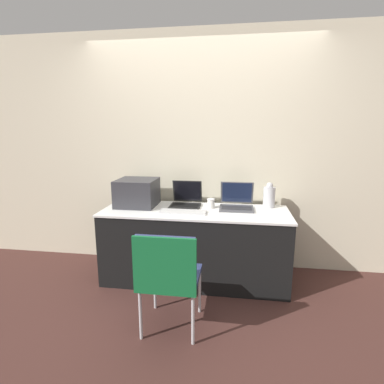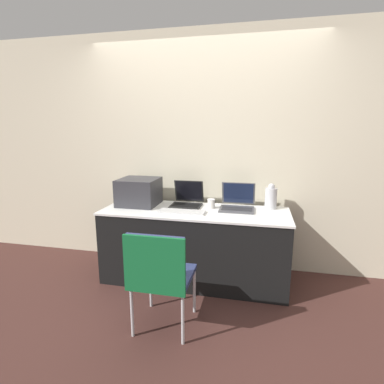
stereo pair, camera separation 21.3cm
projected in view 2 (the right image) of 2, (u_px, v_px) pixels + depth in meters
ground_plane at (188, 294)px, 2.88m from camera, size 14.00×14.00×0.00m
wall_back at (203, 153)px, 3.35m from camera, size 8.00×0.05×2.60m
table at (195, 245)px, 3.11m from camera, size 1.89×0.67×0.75m
printer at (139, 191)px, 3.23m from camera, size 0.41×0.40×0.29m
laptop_left at (187, 200)px, 3.21m from camera, size 0.32×0.33×0.26m
laptop_right at (237, 203)px, 3.08m from camera, size 0.35×0.36×0.26m
external_keyboard at (182, 212)px, 2.94m from camera, size 0.45×0.15×0.02m
coffee_cup at (211, 204)px, 3.10m from camera, size 0.08×0.08×0.10m
metal_pitcher at (271, 197)px, 3.08m from camera, size 0.12×0.12×0.26m
chair at (160, 271)px, 2.24m from camera, size 0.45×0.46×0.83m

